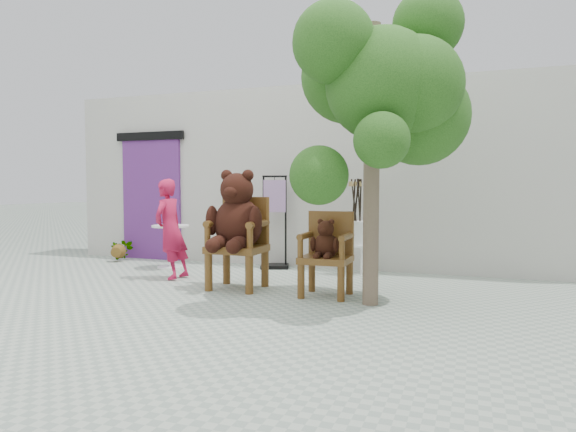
% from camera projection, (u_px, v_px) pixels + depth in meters
% --- Properties ---
extents(ground_plane, '(60.00, 60.00, 0.00)m').
position_uv_depth(ground_plane, '(241.00, 300.00, 6.03)').
color(ground_plane, '#97A291').
rests_on(ground_plane, ground).
extents(back_wall, '(9.00, 1.00, 3.00)m').
position_uv_depth(back_wall, '(317.00, 177.00, 8.86)').
color(back_wall, beige).
rests_on(back_wall, ground).
extents(doorway, '(1.40, 0.11, 2.33)m').
position_uv_depth(doorway, '(152.00, 196.00, 9.40)').
color(doorway, '#5C2571').
rests_on(doorway, ground).
extents(chair_big, '(0.77, 0.82, 1.56)m').
position_uv_depth(chair_big, '(237.00, 222.00, 6.68)').
color(chair_big, '#4F3011').
rests_on(chair_big, ground).
extents(chair_small, '(0.59, 0.54, 1.03)m').
position_uv_depth(chair_small, '(327.00, 247.00, 6.26)').
color(chair_small, '#4F3011').
rests_on(chair_small, ground).
extents(person, '(0.37, 0.54, 1.44)m').
position_uv_depth(person, '(171.00, 229.00, 7.40)').
color(person, '#B1153E').
rests_on(person, ground).
extents(cafe_table, '(0.60, 0.60, 0.70)m').
position_uv_depth(cafe_table, '(171.00, 241.00, 8.38)').
color(cafe_table, white).
rests_on(cafe_table, ground).
extents(display_stand, '(0.54, 0.48, 1.51)m').
position_uv_depth(display_stand, '(275.00, 233.00, 8.37)').
color(display_stand, black).
rests_on(display_stand, ground).
extents(stool_bucket, '(0.32, 0.32, 1.45)m').
position_uv_depth(stool_bucket, '(357.00, 232.00, 7.76)').
color(stool_bucket, white).
rests_on(stool_bucket, ground).
extents(tree, '(1.96, 2.03, 3.54)m').
position_uv_depth(tree, '(385.00, 86.00, 5.74)').
color(tree, brown).
rests_on(tree, ground).
extents(potted_plant, '(0.50, 0.47, 0.44)m').
position_uv_depth(potted_plant, '(120.00, 249.00, 9.21)').
color(potted_plant, '#163D10').
rests_on(potted_plant, ground).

